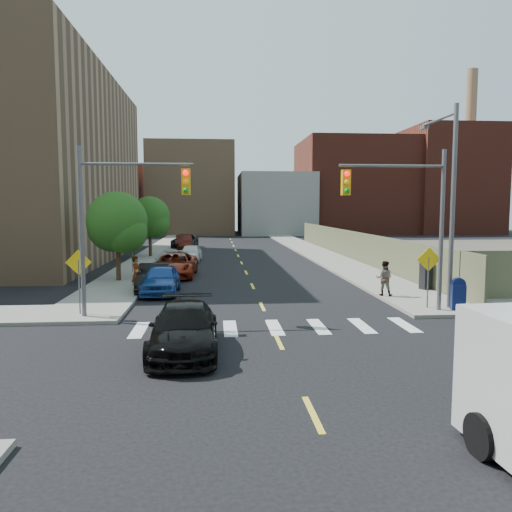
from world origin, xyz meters
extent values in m
plane|color=black|center=(0.00, 0.00, 0.00)|extent=(160.00, 160.00, 0.00)
cube|color=gray|center=(-7.75, 41.50, 0.07)|extent=(3.50, 73.00, 0.15)
cube|color=gray|center=(7.75, 41.50, 0.07)|extent=(3.50, 73.00, 0.15)
cube|color=#53593E|center=(9.60, 28.00, 1.25)|extent=(0.12, 44.00, 2.50)
cube|color=#592319|center=(-22.00, 70.00, 6.00)|extent=(14.00, 18.00, 12.00)
cube|color=#8C6B4C|center=(-6.00, 72.00, 7.50)|extent=(14.00, 16.00, 15.00)
cube|color=gray|center=(8.00, 70.00, 5.00)|extent=(12.00, 16.00, 10.00)
cube|color=#592319|center=(22.00, 72.00, 8.00)|extent=(18.00, 18.00, 16.00)
cube|color=#592319|center=(38.00, 70.00, 9.00)|extent=(14.00, 16.00, 18.00)
cylinder|color=#8C6B4C|center=(42.00, 70.00, 14.00)|extent=(1.80, 1.80, 28.00)
cylinder|color=#59595E|center=(-7.50, 6.00, 3.50)|extent=(0.18, 0.18, 7.00)
cylinder|color=#59595E|center=(-5.25, 6.00, 6.30)|extent=(4.50, 0.12, 0.12)
cube|color=#E5A50C|center=(-3.30, 6.00, 5.60)|extent=(0.35, 0.30, 1.05)
cylinder|color=#59595E|center=(7.50, 6.00, 3.50)|extent=(0.18, 0.18, 7.00)
cylinder|color=#59595E|center=(5.25, 6.00, 6.30)|extent=(4.50, 0.12, 0.12)
cube|color=#E5A50C|center=(3.30, 6.00, 5.60)|extent=(0.35, 0.30, 1.05)
cylinder|color=#59595E|center=(8.20, 6.50, 4.50)|extent=(0.20, 0.20, 9.00)
cylinder|color=#59595E|center=(8.20, 8.20, 8.60)|extent=(0.12, 3.50, 0.12)
cube|color=#59595E|center=(8.20, 9.80, 8.50)|extent=(0.25, 0.60, 0.18)
cylinder|color=#59595E|center=(-7.80, 6.50, 1.20)|extent=(0.06, 0.06, 2.40)
cube|color=yellow|center=(-7.80, 6.50, 2.30)|extent=(1.06, 0.04, 1.06)
cylinder|color=#59595E|center=(7.20, 6.50, 1.20)|extent=(0.06, 0.06, 2.40)
cube|color=yellow|center=(7.20, 6.50, 2.30)|extent=(1.06, 0.04, 1.06)
cylinder|color=#59595E|center=(-7.80, 20.00, 1.20)|extent=(0.06, 0.06, 2.40)
cube|color=yellow|center=(-7.80, 20.00, 2.30)|extent=(1.06, 0.04, 1.06)
cylinder|color=#332114|center=(-8.00, 16.00, 1.32)|extent=(0.28, 0.28, 2.64)
sphere|color=#234F16|center=(-8.00, 16.00, 3.72)|extent=(3.60, 3.60, 3.60)
sphere|color=#234F16|center=(-7.50, 15.70, 3.12)|extent=(2.64, 2.64, 2.64)
sphere|color=#234F16|center=(-8.40, 16.40, 3.30)|extent=(2.88, 2.88, 2.88)
cylinder|color=#332114|center=(-8.00, 31.00, 1.32)|extent=(0.28, 0.28, 2.64)
sphere|color=#234F16|center=(-8.00, 31.00, 3.72)|extent=(3.60, 3.60, 3.60)
sphere|color=#234F16|center=(-7.50, 30.70, 3.12)|extent=(2.64, 2.64, 2.64)
sphere|color=#234F16|center=(-8.40, 31.40, 3.30)|extent=(2.88, 2.88, 2.88)
imported|color=#1C469A|center=(-5.01, 11.83, 0.78)|extent=(1.87, 4.59, 1.56)
imported|color=black|center=(-5.50, 12.67, 0.74)|extent=(1.72, 4.57, 1.49)
imported|color=maroon|center=(-4.79, 18.23, 0.79)|extent=(2.86, 5.81, 1.59)
imported|color=#B7BBBF|center=(-5.50, 21.60, 0.67)|extent=(2.25, 4.74, 1.33)
imported|color=silver|center=(-4.20, 27.40, 0.72)|extent=(1.99, 4.34, 1.44)
imported|color=#3B120B|center=(-5.50, 39.39, 0.78)|extent=(2.13, 4.86, 1.55)
imported|color=black|center=(-5.50, 41.11, 0.78)|extent=(2.92, 5.77, 1.56)
imported|color=black|center=(-3.15, 1.04, 0.75)|extent=(2.16, 5.20, 1.50)
cylinder|color=black|center=(2.75, -6.13, 0.40)|extent=(0.36, 0.88, 0.86)
cube|color=#0D1A51|center=(8.35, 6.00, 0.70)|extent=(0.65, 0.55, 1.09)
cylinder|color=#0D1A51|center=(8.35, 6.00, 1.27)|extent=(0.60, 0.38, 0.56)
cube|color=black|center=(9.20, 11.30, 1.07)|extent=(0.67, 0.62, 1.85)
imported|color=gray|center=(-6.30, 11.92, 1.08)|extent=(0.58, 0.76, 1.86)
imported|color=gray|center=(6.30, 9.60, 1.02)|extent=(1.04, 0.93, 1.74)
camera|label=1|loc=(-2.14, -14.55, 4.61)|focal=35.00mm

